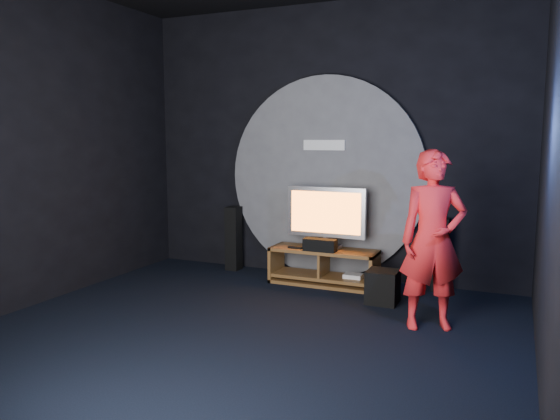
% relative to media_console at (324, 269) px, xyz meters
% --- Properties ---
extents(floor, '(5.00, 5.00, 0.00)m').
position_rel_media_console_xyz_m(floor, '(-0.14, -2.05, -0.20)').
color(floor, black).
rests_on(floor, ground).
extents(back_wall, '(5.00, 0.04, 3.50)m').
position_rel_media_console_xyz_m(back_wall, '(-0.14, 0.45, 1.55)').
color(back_wall, black).
rests_on(back_wall, ground).
extents(left_wall, '(0.04, 5.00, 3.50)m').
position_rel_media_console_xyz_m(left_wall, '(-2.64, -2.05, 1.55)').
color(left_wall, black).
rests_on(left_wall, ground).
extents(right_wall, '(0.04, 5.00, 3.50)m').
position_rel_media_console_xyz_m(right_wall, '(2.36, -2.05, 1.55)').
color(right_wall, black).
rests_on(right_wall, ground).
extents(wall_disc_panel, '(2.60, 0.11, 2.60)m').
position_rel_media_console_xyz_m(wall_disc_panel, '(-0.14, 0.39, 1.11)').
color(wall_disc_panel, '#515156').
rests_on(wall_disc_panel, ground).
extents(media_console, '(1.33, 0.45, 0.45)m').
position_rel_media_console_xyz_m(media_console, '(0.00, 0.00, 0.00)').
color(media_console, brown).
rests_on(media_console, ground).
extents(tv, '(1.00, 0.22, 0.76)m').
position_rel_media_console_xyz_m(tv, '(-0.01, 0.07, 0.67)').
color(tv, silver).
rests_on(tv, media_console).
extents(center_speaker, '(0.40, 0.15, 0.15)m').
position_rel_media_console_xyz_m(center_speaker, '(-0.01, -0.15, 0.33)').
color(center_speaker, black).
rests_on(center_speaker, media_console).
extents(remote, '(0.18, 0.05, 0.02)m').
position_rel_media_console_xyz_m(remote, '(-0.34, -0.12, 0.27)').
color(remote, black).
rests_on(remote, media_console).
extents(tower_speaker_left, '(0.17, 0.19, 0.87)m').
position_rel_media_console_xyz_m(tower_speaker_left, '(-1.40, 0.23, 0.24)').
color(tower_speaker_left, black).
rests_on(tower_speaker_left, ground).
extents(tower_speaker_right, '(0.17, 0.19, 0.87)m').
position_rel_media_console_xyz_m(tower_speaker_right, '(1.35, 0.30, 0.24)').
color(tower_speaker_right, black).
rests_on(tower_speaker_right, ground).
extents(subwoofer, '(0.33, 0.33, 0.37)m').
position_rel_media_console_xyz_m(subwoofer, '(0.84, -0.47, -0.01)').
color(subwoofer, black).
rests_on(subwoofer, ground).
extents(player, '(0.74, 0.63, 1.71)m').
position_rel_media_console_xyz_m(player, '(1.44, -1.05, 0.66)').
color(player, red).
rests_on(player, ground).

